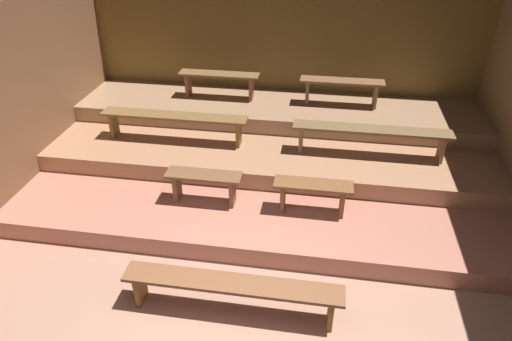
# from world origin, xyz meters

# --- Properties ---
(ground) EXTENTS (7.15, 5.51, 0.08)m
(ground) POSITION_xyz_m (0.00, 2.36, -0.04)
(ground) COLOR #AD7A63
(wall_back) EXTENTS (7.15, 0.06, 2.53)m
(wall_back) POSITION_xyz_m (0.00, 4.74, 1.26)
(wall_back) COLOR brown
(wall_back) RESTS_ON ground
(wall_left) EXTENTS (0.06, 5.51, 2.53)m
(wall_left) POSITION_xyz_m (-3.21, 2.36, 1.26)
(wall_left) COLOR brown
(wall_left) RESTS_ON ground
(platform_lower) EXTENTS (6.35, 3.59, 0.25)m
(platform_lower) POSITION_xyz_m (0.00, 2.92, 0.12)
(platform_lower) COLOR #B9725D
(platform_lower) RESTS_ON ground
(platform_middle) EXTENTS (6.35, 2.43, 0.25)m
(platform_middle) POSITION_xyz_m (0.00, 3.50, 0.37)
(platform_middle) COLOR #B07A58
(platform_middle) RESTS_ON platform_lower
(platform_upper) EXTENTS (6.35, 1.29, 0.25)m
(platform_upper) POSITION_xyz_m (0.00, 4.07, 0.61)
(platform_upper) COLOR #A47B5A
(platform_upper) RESTS_ON platform_middle
(bench_floor_center) EXTENTS (2.17, 0.27, 0.41)m
(bench_floor_center) POSITION_xyz_m (-0.02, 0.46, 0.34)
(bench_floor_center) COLOR brown
(bench_floor_center) RESTS_ON ground
(bench_lower_left) EXTENTS (0.95, 0.27, 0.41)m
(bench_lower_left) POSITION_xyz_m (-0.68, 1.95, 0.54)
(bench_lower_left) COLOR brown
(bench_lower_left) RESTS_ON platform_lower
(bench_lower_right) EXTENTS (0.95, 0.27, 0.41)m
(bench_lower_right) POSITION_xyz_m (0.68, 1.95, 0.54)
(bench_lower_right) COLOR brown
(bench_lower_right) RESTS_ON platform_lower
(bench_middle_left) EXTENTS (2.13, 0.27, 0.41)m
(bench_middle_left) POSITION_xyz_m (-1.39, 3.05, 0.83)
(bench_middle_left) COLOR brown
(bench_middle_left) RESTS_ON platform_middle
(bench_middle_right) EXTENTS (2.13, 0.27, 0.41)m
(bench_middle_right) POSITION_xyz_m (1.39, 3.05, 0.83)
(bench_middle_right) COLOR brown
(bench_middle_right) RESTS_ON platform_middle
(bench_upper_left) EXTENTS (1.29, 0.27, 0.41)m
(bench_upper_left) POSITION_xyz_m (-0.98, 4.18, 1.05)
(bench_upper_left) COLOR brown
(bench_upper_left) RESTS_ON platform_upper
(bench_upper_right) EXTENTS (1.29, 0.27, 0.41)m
(bench_upper_right) POSITION_xyz_m (0.98, 4.18, 1.05)
(bench_upper_right) COLOR brown
(bench_upper_right) RESTS_ON platform_upper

